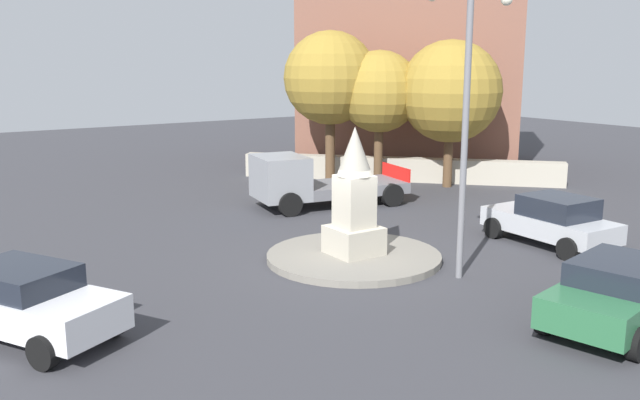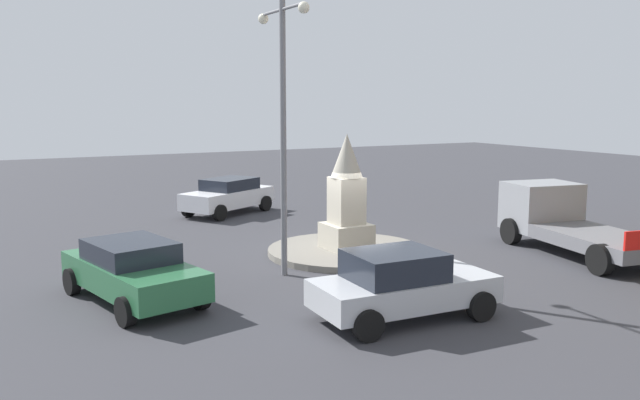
{
  "view_description": "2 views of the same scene",
  "coord_description": "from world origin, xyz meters",
  "px_view_note": "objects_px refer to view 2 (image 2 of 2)",
  "views": [
    {
      "loc": [
        10.68,
        14.35,
        5.42
      ],
      "look_at": [
        0.46,
        -0.96,
        1.56
      ],
      "focal_mm": 38.37,
      "sensor_mm": 36.0,
      "label": 1
    },
    {
      "loc": [
        -16.74,
        9.82,
        4.59
      ],
      "look_at": [
        0.8,
        0.47,
        1.58
      ],
      "focal_mm": 36.85,
      "sensor_mm": 36.0,
      "label": 2
    }
  ],
  "objects_px": {
    "car_silver_approaching": "(401,284)",
    "car_green_parked_right": "(132,270)",
    "car_white_waiting": "(228,195)",
    "truck_grey_parked_left": "(564,220)",
    "streetlamp": "(283,109)",
    "monument": "(347,198)"
  },
  "relations": [
    {
      "from": "car_silver_approaching",
      "to": "car_green_parked_right",
      "type": "height_order",
      "value": "car_silver_approaching"
    },
    {
      "from": "car_white_waiting",
      "to": "truck_grey_parked_left",
      "type": "distance_m",
      "value": 13.11
    },
    {
      "from": "car_white_waiting",
      "to": "car_green_parked_right",
      "type": "bearing_deg",
      "value": 149.29
    },
    {
      "from": "streetlamp",
      "to": "car_green_parked_right",
      "type": "bearing_deg",
      "value": 96.68
    },
    {
      "from": "monument",
      "to": "car_green_parked_right",
      "type": "height_order",
      "value": "monument"
    },
    {
      "from": "monument",
      "to": "car_silver_approaching",
      "type": "relative_size",
      "value": 0.87
    },
    {
      "from": "streetlamp",
      "to": "car_green_parked_right",
      "type": "xyz_separation_m",
      "value": [
        -0.48,
        4.07,
        -3.65
      ]
    },
    {
      "from": "car_green_parked_right",
      "to": "streetlamp",
      "type": "bearing_deg",
      "value": -83.32
    },
    {
      "from": "car_silver_approaching",
      "to": "monument",
      "type": "bearing_deg",
      "value": -19.25
    },
    {
      "from": "car_silver_approaching",
      "to": "car_white_waiting",
      "type": "relative_size",
      "value": 0.91
    },
    {
      "from": "truck_grey_parked_left",
      "to": "car_silver_approaching",
      "type": "bearing_deg",
      "value": 110.26
    },
    {
      "from": "car_green_parked_right",
      "to": "truck_grey_parked_left",
      "type": "bearing_deg",
      "value": -93.83
    },
    {
      "from": "car_white_waiting",
      "to": "car_silver_approaching",
      "type": "bearing_deg",
      "value": 174.55
    },
    {
      "from": "streetlamp",
      "to": "truck_grey_parked_left",
      "type": "relative_size",
      "value": 1.23
    },
    {
      "from": "car_green_parked_right",
      "to": "car_white_waiting",
      "type": "bearing_deg",
      "value": -30.71
    },
    {
      "from": "streetlamp",
      "to": "monument",
      "type": "bearing_deg",
      "value": -64.01
    },
    {
      "from": "monument",
      "to": "car_silver_approaching",
      "type": "bearing_deg",
      "value": 160.75
    },
    {
      "from": "streetlamp",
      "to": "car_silver_approaching",
      "type": "height_order",
      "value": "streetlamp"
    },
    {
      "from": "car_silver_approaching",
      "to": "car_white_waiting",
      "type": "xyz_separation_m",
      "value": [
        14.19,
        -1.35,
        0.01
      ]
    },
    {
      "from": "monument",
      "to": "truck_grey_parked_left",
      "type": "height_order",
      "value": "monument"
    },
    {
      "from": "car_silver_approaching",
      "to": "truck_grey_parked_left",
      "type": "relative_size",
      "value": 0.67
    },
    {
      "from": "streetlamp",
      "to": "car_white_waiting",
      "type": "distance_m",
      "value": 10.64
    }
  ]
}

